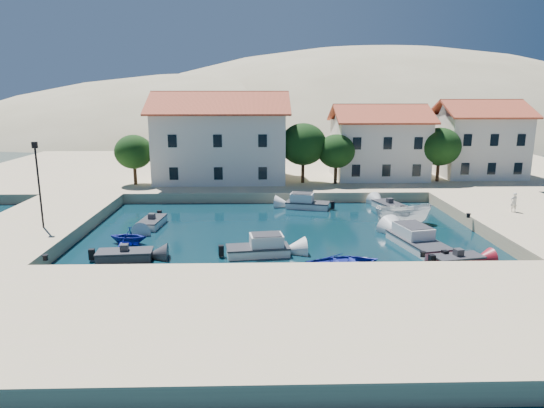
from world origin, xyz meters
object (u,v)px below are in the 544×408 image
at_px(building_left, 221,136).
at_px(pedestrian, 514,202).
at_px(building_right, 478,137).
at_px(building_mid, 379,141).
at_px(lamppost, 38,177).
at_px(cabin_cruiser_east, 418,241).
at_px(boat_east, 403,223).
at_px(rowboat_south, 344,268).
at_px(cabin_cruiser_south, 258,248).

distance_m(building_left, pedestrian, 30.22).
bearing_deg(building_right, building_mid, -175.24).
bearing_deg(lamppost, building_mid, 35.45).
distance_m(building_left, cabin_cruiser_east, 27.64).
distance_m(cabin_cruiser_east, boat_east, 6.56).
distance_m(boat_east, pedestrian, 9.19).
relative_size(rowboat_south, boat_east, 0.99).
xyz_separation_m(building_mid, pedestrian, (7.19, -17.18, -3.41)).
distance_m(building_mid, lamppost, 36.21).
relative_size(building_mid, lamppost, 1.69).
xyz_separation_m(building_mid, lamppost, (-29.50, -21.00, -0.47)).
bearing_deg(pedestrian, building_left, -41.19).
relative_size(building_left, cabin_cruiser_south, 3.38).
relative_size(building_left, boat_east, 3.18).
height_order(cabin_cruiser_east, boat_east, cabin_cruiser_east).
height_order(building_left, cabin_cruiser_east, building_left).
distance_m(building_mid, cabin_cruiser_south, 28.73).
bearing_deg(building_mid, cabin_cruiser_east, -96.50).
height_order(building_left, lamppost, building_left).
xyz_separation_m(building_right, rowboat_south, (-20.55, -28.38, -5.47)).
bearing_deg(building_mid, cabin_cruiser_south, -119.28).
height_order(cabin_cruiser_south, rowboat_south, cabin_cruiser_south).
xyz_separation_m(cabin_cruiser_south, boat_east, (12.05, 7.87, -0.48)).
bearing_deg(boat_east, building_mid, -3.04).
xyz_separation_m(building_left, boat_east, (16.19, -15.85, -5.94)).
distance_m(building_right, cabin_cruiser_south, 36.81).
bearing_deg(cabin_cruiser_east, boat_east, -19.84).
distance_m(building_mid, boat_east, 17.73).
relative_size(building_right, pedestrian, 5.86).
xyz_separation_m(building_right, cabin_cruiser_south, (-25.86, -25.72, -5.00)).
bearing_deg(cabin_cruiser_south, boat_east, 25.89).
height_order(boat_east, pedestrian, pedestrian).
xyz_separation_m(building_left, cabin_cruiser_south, (4.14, -23.72, -5.46)).
xyz_separation_m(rowboat_south, pedestrian, (15.74, 10.20, 1.81)).
bearing_deg(lamppost, cabin_cruiser_south, -13.38).
bearing_deg(cabin_cruiser_east, rowboat_south, 112.10).
height_order(rowboat_south, boat_east, boat_east).
relative_size(building_mid, cabin_cruiser_east, 1.80).
xyz_separation_m(boat_east, pedestrian, (9.01, -0.33, 1.81)).
bearing_deg(cabin_cruiser_south, building_mid, 53.45).
bearing_deg(pedestrian, boat_east, -10.58).
bearing_deg(cabin_cruiser_east, pedestrian, -70.41).
distance_m(lamppost, boat_east, 28.40).
distance_m(rowboat_south, pedestrian, 18.84).
bearing_deg(lamppost, cabin_cruiser_east, -4.97).
relative_size(cabin_cruiser_south, pedestrian, 2.70).
xyz_separation_m(building_right, pedestrian, (-4.81, -18.18, -3.67)).
height_order(building_right, boat_east, building_right).
distance_m(building_left, lamppost, 23.10).
relative_size(boat_east, pedestrian, 2.87).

